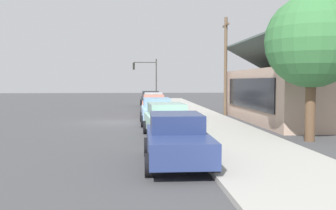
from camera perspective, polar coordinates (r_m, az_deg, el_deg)
ground_plane at (r=24.34m, az=-8.02°, el=-2.62°), size 120.00×120.00×0.00m
sidewalk_curb at (r=24.64m, az=5.10°, el=-2.33°), size 60.00×4.20×0.16m
car_charcoal at (r=39.44m, az=-2.65°, el=0.99°), size 4.64×2.19×1.59m
car_silver at (r=33.96m, az=-2.22°, el=0.56°), size 4.51×2.06×1.59m
car_coral at (r=28.72m, az=-2.18°, el=-0.01°), size 4.35×2.00×1.59m
car_skyblue at (r=23.18m, az=-1.69°, el=-0.87°), size 4.79×2.08×1.59m
car_seafoam at (r=17.55m, az=-0.08°, el=-2.32°), size 4.98×2.26×1.59m
car_navy at (r=12.00m, az=1.35°, el=-5.10°), size 4.64×2.11×1.59m
storefront_building at (r=25.78m, az=19.50°, el=1.66°), size 12.39×7.25×5.36m
shade_tree at (r=17.61m, az=20.90°, el=8.90°), size 4.02×4.02×6.36m
traffic_light_main at (r=43.93m, az=-3.17°, el=4.75°), size 0.37×2.79×5.20m
utility_pole_wooden at (r=29.45m, az=8.69°, el=6.11°), size 1.80×0.24×7.50m
fire_hydrant_red at (r=26.42m, az=1.37°, el=-1.01°), size 0.22×0.22×0.71m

